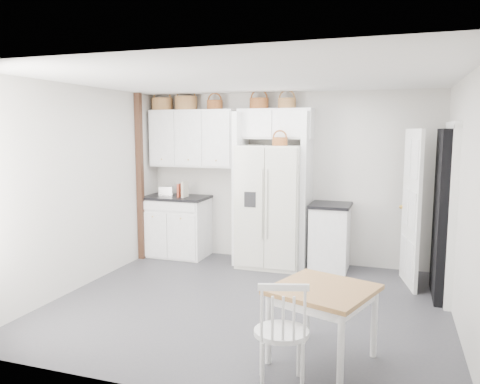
% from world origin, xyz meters
% --- Properties ---
extents(floor, '(4.50, 4.50, 0.00)m').
position_xyz_m(floor, '(0.00, 0.00, 0.00)').
color(floor, '#404042').
rests_on(floor, ground).
extents(ceiling, '(4.50, 4.50, 0.00)m').
position_xyz_m(ceiling, '(0.00, 0.00, 2.60)').
color(ceiling, white).
rests_on(ceiling, wall_back).
extents(wall_back, '(4.50, 0.00, 4.50)m').
position_xyz_m(wall_back, '(0.00, 2.00, 1.30)').
color(wall_back, beige).
rests_on(wall_back, floor).
extents(wall_left, '(0.00, 4.00, 4.00)m').
position_xyz_m(wall_left, '(-2.25, 0.00, 1.30)').
color(wall_left, beige).
rests_on(wall_left, floor).
extents(wall_right, '(0.00, 4.00, 4.00)m').
position_xyz_m(wall_right, '(2.25, 0.00, 1.30)').
color(wall_right, beige).
rests_on(wall_right, floor).
extents(refrigerator, '(0.94, 0.75, 1.81)m').
position_xyz_m(refrigerator, '(-0.15, 1.64, 0.91)').
color(refrigerator, silver).
rests_on(refrigerator, floor).
extents(base_cab_left, '(1.01, 0.64, 0.94)m').
position_xyz_m(base_cab_left, '(-1.76, 1.70, 0.47)').
color(base_cab_left, silver).
rests_on(base_cab_left, floor).
extents(base_cab_right, '(0.53, 0.64, 0.93)m').
position_xyz_m(base_cab_right, '(0.72, 1.70, 0.47)').
color(base_cab_right, silver).
rests_on(base_cab_right, floor).
extents(dining_table, '(1.02, 1.02, 0.67)m').
position_xyz_m(dining_table, '(1.03, -1.08, 0.33)').
color(dining_table, brown).
rests_on(dining_table, floor).
extents(windsor_chair, '(0.53, 0.51, 0.90)m').
position_xyz_m(windsor_chair, '(0.78, -1.61, 0.45)').
color(windsor_chair, silver).
rests_on(windsor_chair, floor).
extents(counter_left, '(1.05, 0.68, 0.04)m').
position_xyz_m(counter_left, '(-1.76, 1.70, 0.96)').
color(counter_left, black).
rests_on(counter_left, base_cab_left).
extents(counter_right, '(0.57, 0.68, 0.04)m').
position_xyz_m(counter_right, '(0.72, 1.70, 0.96)').
color(counter_right, black).
rests_on(counter_right, base_cab_right).
extents(toaster, '(0.24, 0.16, 0.15)m').
position_xyz_m(toaster, '(-1.90, 1.65, 1.06)').
color(toaster, silver).
rests_on(toaster, counter_left).
extents(cookbook_red, '(0.03, 0.14, 0.21)m').
position_xyz_m(cookbook_red, '(-1.65, 1.62, 1.08)').
color(cookbook_red, '#B44129').
rests_on(cookbook_red, counter_left).
extents(cookbook_cream, '(0.05, 0.17, 0.25)m').
position_xyz_m(cookbook_cream, '(-1.56, 1.62, 1.10)').
color(cookbook_cream, beige).
rests_on(cookbook_cream, counter_left).
extents(basket_upper_a, '(0.34, 0.34, 0.19)m').
position_xyz_m(basket_upper_a, '(-2.04, 1.83, 2.45)').
color(basket_upper_a, brown).
rests_on(basket_upper_a, upper_cabinet).
extents(basket_upper_b, '(0.36, 0.36, 0.21)m').
position_xyz_m(basket_upper_b, '(-1.62, 1.83, 2.46)').
color(basket_upper_b, brown).
rests_on(basket_upper_b, upper_cabinet).
extents(basket_upper_c, '(0.25, 0.25, 0.14)m').
position_xyz_m(basket_upper_c, '(-1.13, 1.83, 2.42)').
color(basket_upper_c, '#5A2813').
rests_on(basket_upper_c, upper_cabinet).
extents(basket_bridge_a, '(0.29, 0.29, 0.16)m').
position_xyz_m(basket_bridge_a, '(-0.41, 1.83, 2.43)').
color(basket_bridge_a, '#5A2813').
rests_on(basket_bridge_a, bridge_cabinet).
extents(basket_bridge_b, '(0.27, 0.27, 0.15)m').
position_xyz_m(basket_bridge_b, '(0.02, 1.83, 2.43)').
color(basket_bridge_b, brown).
rests_on(basket_bridge_b, bridge_cabinet).
extents(basket_fridge_b, '(0.22, 0.22, 0.12)m').
position_xyz_m(basket_fridge_b, '(-0.01, 1.54, 1.87)').
color(basket_fridge_b, '#5A2813').
rests_on(basket_fridge_b, refrigerator).
extents(upper_cabinet, '(1.40, 0.34, 0.90)m').
position_xyz_m(upper_cabinet, '(-1.50, 1.83, 1.90)').
color(upper_cabinet, silver).
rests_on(upper_cabinet, wall_back).
extents(bridge_cabinet, '(1.12, 0.34, 0.45)m').
position_xyz_m(bridge_cabinet, '(-0.15, 1.83, 2.12)').
color(bridge_cabinet, silver).
rests_on(bridge_cabinet, wall_back).
extents(fridge_panel_left, '(0.08, 0.60, 2.30)m').
position_xyz_m(fridge_panel_left, '(-0.66, 1.70, 1.15)').
color(fridge_panel_left, silver).
rests_on(fridge_panel_left, floor).
extents(fridge_panel_right, '(0.08, 0.60, 2.30)m').
position_xyz_m(fridge_panel_right, '(0.36, 1.70, 1.15)').
color(fridge_panel_right, silver).
rests_on(fridge_panel_right, floor).
extents(trim_post, '(0.09, 0.09, 2.60)m').
position_xyz_m(trim_post, '(-2.20, 1.35, 1.30)').
color(trim_post, '#352111').
rests_on(trim_post, floor).
extents(doorway_void, '(0.18, 0.85, 2.05)m').
position_xyz_m(doorway_void, '(2.16, 1.00, 1.02)').
color(doorway_void, black).
rests_on(doorway_void, floor).
extents(door_slab, '(0.21, 0.79, 2.05)m').
position_xyz_m(door_slab, '(1.80, 1.33, 1.02)').
color(door_slab, white).
rests_on(door_slab, floor).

